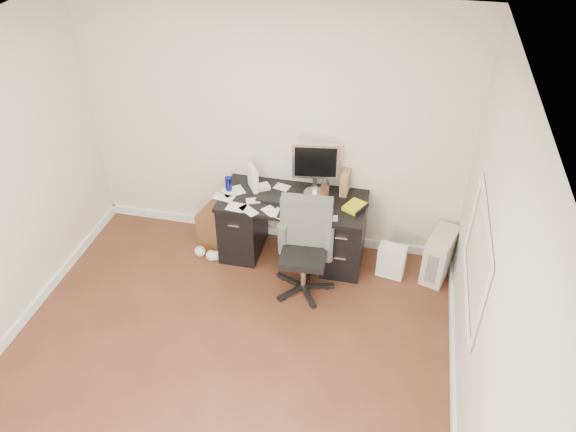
% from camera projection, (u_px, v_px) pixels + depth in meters
% --- Properties ---
extents(ground, '(4.00, 4.00, 0.00)m').
position_uv_depth(ground, '(219.00, 369.00, 4.91)').
color(ground, '#4C2518').
rests_on(ground, ground).
extents(room_shell, '(4.02, 4.02, 2.71)m').
position_uv_depth(room_shell, '(208.00, 215.00, 3.95)').
color(room_shell, beige).
rests_on(room_shell, ground).
extents(desk, '(1.50, 0.70, 0.75)m').
position_uv_depth(desk, '(293.00, 227.00, 5.92)').
color(desk, black).
rests_on(desk, ground).
extents(loose_papers, '(1.10, 0.60, 0.00)m').
position_uv_depth(loose_papers, '(273.00, 200.00, 5.71)').
color(loose_papers, silver).
rests_on(loose_papers, desk).
extents(lcd_monitor, '(0.51, 0.34, 0.60)m').
position_uv_depth(lcd_monitor, '(315.00, 169.00, 5.62)').
color(lcd_monitor, silver).
rests_on(lcd_monitor, desk).
extents(keyboard, '(0.38, 0.13, 0.02)m').
position_uv_depth(keyboard, '(275.00, 199.00, 5.70)').
color(keyboard, black).
rests_on(keyboard, desk).
extents(computer_mouse, '(0.06, 0.06, 0.06)m').
position_uv_depth(computer_mouse, '(328.00, 203.00, 5.62)').
color(computer_mouse, silver).
rests_on(computer_mouse, desk).
extents(travel_mug, '(0.09, 0.09, 0.15)m').
position_uv_depth(travel_mug, '(229.00, 184.00, 5.81)').
color(travel_mug, navy).
rests_on(travel_mug, desk).
extents(white_binder, '(0.21, 0.24, 0.26)m').
position_uv_depth(white_binder, '(253.00, 178.00, 5.80)').
color(white_binder, white).
rests_on(white_binder, desk).
extents(magazine_file, '(0.12, 0.21, 0.24)m').
position_uv_depth(magazine_file, '(345.00, 182.00, 5.75)').
color(magazine_file, '#906A45').
rests_on(magazine_file, desk).
extents(pen_cup, '(0.11, 0.11, 0.25)m').
position_uv_depth(pen_cup, '(325.00, 183.00, 5.73)').
color(pen_cup, brown).
rests_on(pen_cup, desk).
extents(yellow_book, '(0.26, 0.28, 0.04)m').
position_uv_depth(yellow_book, '(355.00, 207.00, 5.58)').
color(yellow_book, yellow).
rests_on(yellow_book, desk).
extents(paper_remote, '(0.28, 0.25, 0.02)m').
position_uv_depth(paper_remote, '(282.00, 214.00, 5.50)').
color(paper_remote, silver).
rests_on(paper_remote, desk).
extents(office_chair, '(0.61, 0.61, 1.01)m').
position_uv_depth(office_chair, '(304.00, 251.00, 5.44)').
color(office_chair, '#4E504E').
rests_on(office_chair, ground).
extents(pc_tower, '(0.36, 0.55, 0.50)m').
position_uv_depth(pc_tower, '(440.00, 255.00, 5.78)').
color(pc_tower, '#BAB5A8').
rests_on(pc_tower, ground).
extents(shopping_bag, '(0.31, 0.24, 0.38)m').
position_uv_depth(shopping_bag, '(391.00, 261.00, 5.80)').
color(shopping_bag, white).
rests_on(shopping_bag, ground).
extents(wicker_basket, '(0.46, 0.46, 0.39)m').
position_uv_depth(wicker_basket, '(220.00, 226.00, 6.28)').
color(wicker_basket, '#533418').
rests_on(wicker_basket, ground).
extents(desk_printer, '(0.45, 0.40, 0.23)m').
position_uv_depth(desk_printer, '(336.00, 245.00, 6.12)').
color(desk_printer, slate).
rests_on(desk_printer, ground).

